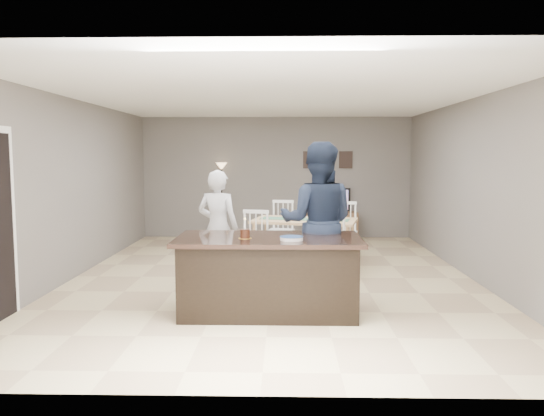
{
  "coord_description": "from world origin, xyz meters",
  "views": [
    {
      "loc": [
        0.18,
        -7.91,
        1.85
      ],
      "look_at": [
        0.0,
        -0.3,
        1.09
      ],
      "focal_mm": 35.0,
      "sensor_mm": 36.0,
      "label": 1
    }
  ],
  "objects_px": {
    "floor_lamp": "(222,180)",
    "dining_table": "(304,227)",
    "kitchen_island": "(269,274)",
    "woman": "(218,228)",
    "television": "(330,200)",
    "plate_stack": "(292,238)",
    "tv_console": "(330,225)",
    "man": "(318,222)",
    "birthday_cake": "(245,234)"
  },
  "relations": [
    {
      "from": "tv_console",
      "to": "birthday_cake",
      "type": "relative_size",
      "value": 5.07
    },
    {
      "from": "floor_lamp",
      "to": "plate_stack",
      "type": "bearing_deg",
      "value": -75.75
    },
    {
      "from": "television",
      "to": "plate_stack",
      "type": "relative_size",
      "value": 3.43
    },
    {
      "from": "television",
      "to": "man",
      "type": "xyz_separation_m",
      "value": [
        -0.6,
        -5.09,
        0.15
      ]
    },
    {
      "from": "television",
      "to": "birthday_cake",
      "type": "xyz_separation_m",
      "value": [
        -1.47,
        -5.75,
        0.09
      ]
    },
    {
      "from": "television",
      "to": "plate_stack",
      "type": "distance_m",
      "value": 5.93
    },
    {
      "from": "floor_lamp",
      "to": "kitchen_island",
      "type": "bearing_deg",
      "value": -77.78
    },
    {
      "from": "dining_table",
      "to": "floor_lamp",
      "type": "distance_m",
      "value": 3.48
    },
    {
      "from": "floor_lamp",
      "to": "dining_table",
      "type": "bearing_deg",
      "value": -59.61
    },
    {
      "from": "tv_console",
      "to": "man",
      "type": "relative_size",
      "value": 0.59
    },
    {
      "from": "birthday_cake",
      "to": "floor_lamp",
      "type": "xyz_separation_m",
      "value": [
        -0.94,
        5.7,
        0.35
      ]
    },
    {
      "from": "television",
      "to": "woman",
      "type": "relative_size",
      "value": 0.55
    },
    {
      "from": "dining_table",
      "to": "floor_lamp",
      "type": "xyz_separation_m",
      "value": [
        -1.73,
        2.95,
        0.66
      ]
    },
    {
      "from": "woman",
      "to": "tv_console",
      "type": "bearing_deg",
      "value": -100.2
    },
    {
      "from": "dining_table",
      "to": "plate_stack",
      "type": "bearing_deg",
      "value": -82.35
    },
    {
      "from": "television",
      "to": "tv_console",
      "type": "bearing_deg",
      "value": 90.0
    },
    {
      "from": "tv_console",
      "to": "floor_lamp",
      "type": "xyz_separation_m",
      "value": [
        -2.41,
        0.02,
        1.01
      ]
    },
    {
      "from": "tv_console",
      "to": "plate_stack",
      "type": "distance_m",
      "value": 5.9
    },
    {
      "from": "kitchen_island",
      "to": "dining_table",
      "type": "relative_size",
      "value": 0.98
    },
    {
      "from": "tv_console",
      "to": "television",
      "type": "xyz_separation_m",
      "value": [
        0.0,
        0.07,
        0.56
      ]
    },
    {
      "from": "birthday_cake",
      "to": "dining_table",
      "type": "height_order",
      "value": "birthday_cake"
    },
    {
      "from": "woman",
      "to": "plate_stack",
      "type": "xyz_separation_m",
      "value": [
        1.03,
        -1.57,
        0.1
      ]
    },
    {
      "from": "tv_console",
      "to": "birthday_cake",
      "type": "distance_m",
      "value": 5.9
    },
    {
      "from": "birthday_cake",
      "to": "plate_stack",
      "type": "distance_m",
      "value": 0.55
    },
    {
      "from": "television",
      "to": "floor_lamp",
      "type": "relative_size",
      "value": 0.54
    },
    {
      "from": "tv_console",
      "to": "floor_lamp",
      "type": "height_order",
      "value": "floor_lamp"
    },
    {
      "from": "woman",
      "to": "floor_lamp",
      "type": "distance_m",
      "value": 4.29
    },
    {
      "from": "birthday_cake",
      "to": "plate_stack",
      "type": "bearing_deg",
      "value": -11.99
    },
    {
      "from": "kitchen_island",
      "to": "plate_stack",
      "type": "height_order",
      "value": "plate_stack"
    },
    {
      "from": "birthday_cake",
      "to": "woman",
      "type": "bearing_deg",
      "value": 108.78
    },
    {
      "from": "kitchen_island",
      "to": "birthday_cake",
      "type": "relative_size",
      "value": 9.08
    },
    {
      "from": "tv_console",
      "to": "television",
      "type": "distance_m",
      "value": 0.57
    },
    {
      "from": "kitchen_island",
      "to": "dining_table",
      "type": "height_order",
      "value": "dining_table"
    },
    {
      "from": "tv_console",
      "to": "plate_stack",
      "type": "xyz_separation_m",
      "value": [
        -0.94,
        -5.79,
        0.62
      ]
    },
    {
      "from": "woman",
      "to": "birthday_cake",
      "type": "relative_size",
      "value": 6.95
    },
    {
      "from": "tv_console",
      "to": "plate_stack",
      "type": "bearing_deg",
      "value": -99.18
    },
    {
      "from": "floor_lamp",
      "to": "man",
      "type": "bearing_deg",
      "value": -70.19
    },
    {
      "from": "kitchen_island",
      "to": "tv_console",
      "type": "height_order",
      "value": "kitchen_island"
    },
    {
      "from": "kitchen_island",
      "to": "man",
      "type": "xyz_separation_m",
      "value": [
        0.6,
        0.55,
        0.56
      ]
    },
    {
      "from": "birthday_cake",
      "to": "floor_lamp",
      "type": "bearing_deg",
      "value": 99.39
    },
    {
      "from": "plate_stack",
      "to": "dining_table",
      "type": "distance_m",
      "value": 2.89
    },
    {
      "from": "tv_console",
      "to": "floor_lamp",
      "type": "bearing_deg",
      "value": 179.52
    },
    {
      "from": "tv_console",
      "to": "woman",
      "type": "distance_m",
      "value": 4.68
    },
    {
      "from": "kitchen_island",
      "to": "floor_lamp",
      "type": "bearing_deg",
      "value": 102.22
    },
    {
      "from": "tv_console",
      "to": "woman",
      "type": "height_order",
      "value": "woman"
    },
    {
      "from": "tv_console",
      "to": "floor_lamp",
      "type": "relative_size",
      "value": 0.71
    },
    {
      "from": "kitchen_island",
      "to": "woman",
      "type": "height_order",
      "value": "woman"
    },
    {
      "from": "kitchen_island",
      "to": "woman",
      "type": "bearing_deg",
      "value": 119.48
    },
    {
      "from": "woman",
      "to": "dining_table",
      "type": "bearing_deg",
      "value": -120.03
    },
    {
      "from": "tv_console",
      "to": "birthday_cake",
      "type": "height_order",
      "value": "birthday_cake"
    }
  ]
}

